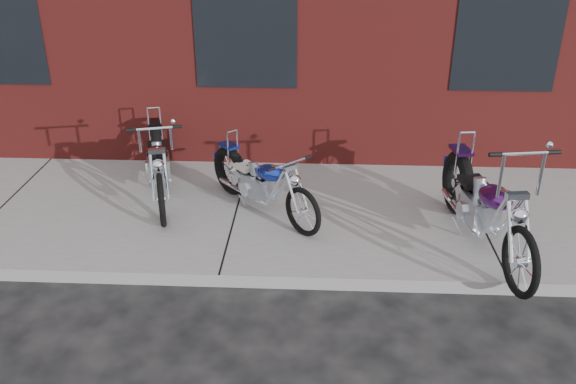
{
  "coord_description": "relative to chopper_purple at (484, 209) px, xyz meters",
  "views": [
    {
      "loc": [
        0.98,
        -5.29,
        3.7
      ],
      "look_at": [
        0.68,
        0.8,
        0.74
      ],
      "focal_mm": 38.0,
      "sensor_mm": 36.0,
      "label": 1
    }
  ],
  "objects": [
    {
      "name": "ground",
      "position": [
        -2.85,
        -0.76,
        -0.6
      ],
      "size": [
        120.0,
        120.0,
        0.0
      ],
      "primitive_type": "plane",
      "color": "black",
      "rests_on": "ground"
    },
    {
      "name": "chopper_purple",
      "position": [
        0.0,
        0.0,
        0.0
      ],
      "size": [
        0.66,
        2.5,
        1.41
      ],
      "rotation": [
        0.0,
        0.0,
        -1.42
      ],
      "color": "black",
      "rests_on": "sidewalk"
    },
    {
      "name": "chopper_third",
      "position": [
        -3.9,
        1.12,
        -0.04
      ],
      "size": [
        0.79,
        2.22,
        1.15
      ],
      "rotation": [
        0.0,
        0.0,
        -1.3
      ],
      "color": "black",
      "rests_on": "sidewalk"
    },
    {
      "name": "chopper_blue",
      "position": [
        -2.53,
        0.71,
        -0.08
      ],
      "size": [
        1.47,
        1.58,
        0.9
      ],
      "rotation": [
        0.0,
        0.0,
        -0.82
      ],
      "color": "black",
      "rests_on": "sidewalk"
    },
    {
      "name": "sidewalk",
      "position": [
        -2.85,
        0.74,
        -0.53
      ],
      "size": [
        22.0,
        3.0,
        0.15
      ],
      "primitive_type": "cube",
      "color": "gray",
      "rests_on": "ground"
    }
  ]
}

